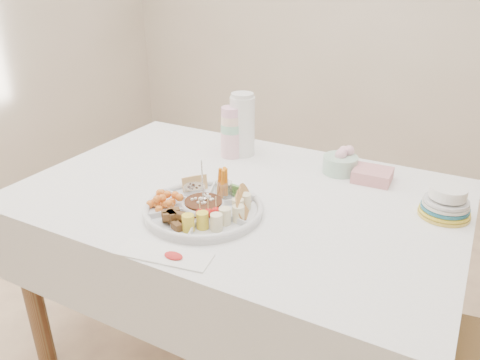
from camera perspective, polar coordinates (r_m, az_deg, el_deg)
The scene contains 16 objects.
floor at distance 2.11m, azimuth -0.15°, elevation -20.13°, with size 4.00×4.00×0.00m, color tan.
dining_table at distance 1.86m, azimuth -0.16°, elevation -11.88°, with size 1.52×1.02×0.76m, color white.
party_tray at distance 1.51m, azimuth -4.47°, elevation -3.32°, with size 0.38×0.38×0.04m, color white.
bean_dip at distance 1.51m, azimuth -4.48°, elevation -3.07°, with size 0.12×0.12×0.04m, color black.
tortillas at distance 1.48m, azimuth 0.41°, elevation -2.98°, with size 0.11×0.11×0.07m, color #9E7846, non-canonical shape.
carrot_cucumber at distance 1.58m, azimuth -1.29°, elevation -0.27°, with size 0.11×0.11×0.10m, color orange, non-canonical shape.
pita_raisins at distance 1.62m, azimuth -5.82°, elevation -0.59°, with size 0.10×0.10×0.06m, color tan, non-canonical shape.
cherries at distance 1.54m, azimuth -9.19°, elevation -2.48°, with size 0.12×0.12×0.05m, color #F69D42, non-canonical shape.
granola_chunks at distance 1.43m, azimuth -8.07°, elevation -4.74°, with size 0.10×0.10×0.04m, color brown, non-canonical shape.
banana_tomato at distance 1.39m, azimuth -2.97°, elevation -4.39°, with size 0.12×0.12×0.10m, color #FAE883, non-canonical shape.
cup_stack at distance 1.93m, azimuth -1.09°, elevation 6.32°, with size 0.09×0.09×0.24m, color #B1C0A6.
thermos at distance 1.94m, azimuth 0.28°, elevation 6.86°, with size 0.10×0.10×0.27m, color white.
flower_bowl at distance 1.83m, azimuth 12.15°, elevation 2.34°, with size 0.13×0.13×0.10m, color #8DB1A1.
napkin_stack at distance 1.80m, azimuth 15.84°, elevation 0.57°, with size 0.14×0.12×0.05m, color #D68A8E.
plate_stack at distance 1.62m, azimuth 23.84°, elevation -2.39°, with size 0.16×0.16×0.10m, color yellow.
placemat at distance 1.33m, azimuth -9.16°, elevation -8.98°, with size 0.27×0.09×0.01m, color white.
Camera 1 is at (0.71, -1.31, 1.50)m, focal length 35.00 mm.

